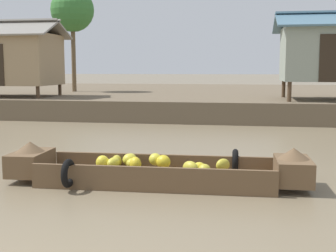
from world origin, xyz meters
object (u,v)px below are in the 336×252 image
Objects in this scene: stilt_house_left at (11,58)px; stilt_house_mid_left at (324,52)px; palm_tree_mid at (72,11)px; banana_boat at (156,170)px.

stilt_house_left is 1.19× the size of stilt_house_mid_left.
stilt_house_mid_left is 0.70× the size of palm_tree_mid.
stilt_house_left reaches higher than banana_boat.
stilt_house_mid_left is 13.76m from palm_tree_mid.
banana_boat is 1.19× the size of stilt_house_left.
palm_tree_mid reaches higher than banana_boat.
stilt_house_mid_left is (4.77, 11.56, 2.57)m from banana_boat.
palm_tree_mid is (-12.68, 4.73, 2.49)m from stilt_house_mid_left.
palm_tree_mid is at bearing 76.89° from stilt_house_left.
stilt_house_left is 13.82m from stilt_house_mid_left.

